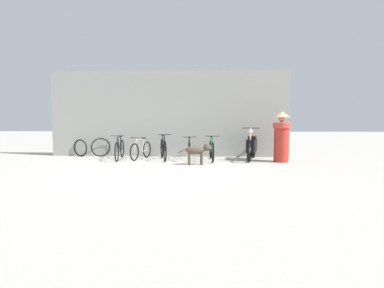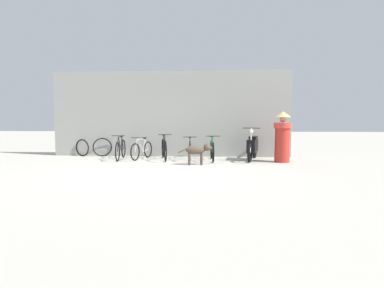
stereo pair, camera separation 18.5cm
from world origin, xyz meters
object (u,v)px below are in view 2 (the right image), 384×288
(bicycle_4, at_px, (212,150))
(stray_dog, at_px, (198,150))
(bicycle_2, at_px, (164,149))
(motorcycle, at_px, (252,147))
(bicycle_0, at_px, (121,149))
(bicycle_1, at_px, (142,150))
(spare_tire_right, at_px, (102,147))
(spare_tire_left, at_px, (82,148))
(person_in_robes, at_px, (282,136))
(bicycle_3, at_px, (190,150))

(bicycle_4, xyz_separation_m, stray_dog, (-0.45, -1.07, 0.10))
(bicycle_2, distance_m, motorcycle, 3.11)
(bicycle_0, bearing_deg, bicycle_4, 82.38)
(bicycle_1, xyz_separation_m, spare_tire_right, (-1.72, 0.69, 0.03))
(spare_tire_left, bearing_deg, bicycle_1, -15.45)
(bicycle_4, distance_m, spare_tire_left, 5.13)
(bicycle_1, relative_size, bicycle_4, 0.89)
(bicycle_0, xyz_separation_m, spare_tire_left, (-1.79, 0.84, -0.03))
(person_in_robes, distance_m, spare_tire_left, 7.49)
(bicycle_1, relative_size, motorcycle, 0.83)
(motorcycle, height_order, stray_dog, motorcycle)
(bicycle_0, xyz_separation_m, bicycle_1, (0.73, 0.14, -0.03))
(bicycle_2, xyz_separation_m, person_in_robes, (4.03, -0.34, 0.50))
(bicycle_0, bearing_deg, person_in_robes, 80.25)
(spare_tire_right, bearing_deg, motorcycle, -7.10)
(stray_dog, relative_size, spare_tire_right, 1.51)
(bicycle_1, distance_m, bicycle_4, 2.54)
(bicycle_3, xyz_separation_m, motorcycle, (2.20, 0.05, 0.13))
(bicycle_2, relative_size, spare_tire_right, 2.40)
(person_in_robes, height_order, spare_tire_right, person_in_robes)
(bicycle_2, relative_size, motorcycle, 0.94)
(spare_tire_left, relative_size, spare_tire_right, 0.93)
(bicycle_1, height_order, bicycle_4, bicycle_4)
(bicycle_4, height_order, spare_tire_right, bicycle_4)
(motorcycle, distance_m, stray_dog, 2.25)
(bicycle_0, relative_size, person_in_robes, 1.04)
(bicycle_2, height_order, spare_tire_left, bicycle_2)
(bicycle_2, distance_m, spare_tire_left, 3.45)
(bicycle_3, relative_size, stray_dog, 1.52)
(stray_dog, distance_m, spare_tire_right, 4.29)
(bicycle_2, xyz_separation_m, stray_dog, (1.26, -1.15, 0.08))
(stray_dog, xyz_separation_m, person_in_robes, (2.77, 0.81, 0.41))
(motorcycle, distance_m, person_in_robes, 1.10)
(spare_tire_right, bearing_deg, stray_dog, -27.41)
(bicycle_0, height_order, bicycle_3, bicycle_0)
(spare_tire_left, bearing_deg, bicycle_4, -10.20)
(motorcycle, height_order, person_in_robes, person_in_robes)
(bicycle_0, distance_m, bicycle_2, 1.56)
(bicycle_4, height_order, person_in_robes, person_in_robes)
(person_in_robes, bearing_deg, bicycle_1, -32.74)
(bicycle_0, xyz_separation_m, stray_dog, (2.82, -1.14, 0.10))
(bicycle_3, xyz_separation_m, spare_tire_right, (-3.46, 0.76, 0.01))
(bicycle_2, xyz_separation_m, motorcycle, (3.11, 0.11, 0.09))
(bicycle_3, distance_m, spare_tire_left, 4.33)
(bicycle_3, height_order, spare_tire_right, bicycle_3)
(bicycle_2, bearing_deg, bicycle_3, 79.69)
(stray_dog, xyz_separation_m, spare_tire_right, (-3.80, 1.97, -0.10))
(bicycle_0, bearing_deg, bicycle_3, 85.32)
(bicycle_1, height_order, bicycle_3, bicycle_3)
(person_in_robes, height_order, spare_tire_left, person_in_robes)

